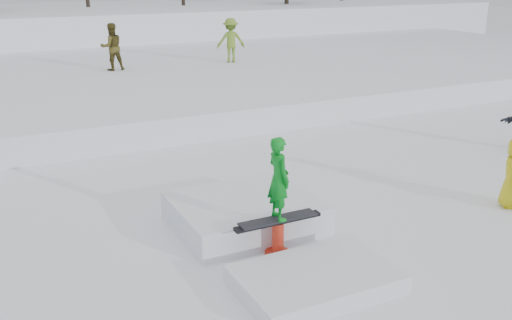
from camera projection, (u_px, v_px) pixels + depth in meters
name	position (u px, v px, depth m)	size (l,w,h in m)	color
ground	(283.00, 259.00, 9.66)	(120.00, 120.00, 0.00)	white
snow_berm	(42.00, 29.00, 34.67)	(60.00, 14.00, 2.40)	white
snow_midrise	(89.00, 80.00, 23.08)	(50.00, 18.00, 0.80)	white
walker_olive	(112.00, 47.00, 22.71)	(0.90, 0.70, 1.86)	#463D16
walker_ygreen	(231.00, 40.00, 24.73)	(1.21, 0.70, 1.88)	olive
jib_rail_feature	(262.00, 226.00, 10.20)	(2.60, 4.40, 2.11)	white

